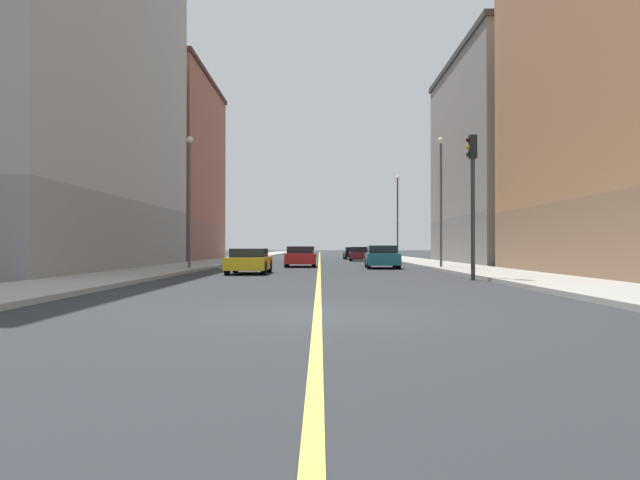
# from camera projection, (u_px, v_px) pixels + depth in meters

# --- Properties ---
(ground_plane) EXTENTS (400.00, 400.00, 0.00)m
(ground_plane) POSITION_uv_depth(u_px,v_px,m) (317.00, 314.00, 11.74)
(ground_plane) COLOR #292C30
(ground_plane) RESTS_ON ground
(sidewalk_left) EXTENTS (3.69, 168.00, 0.15)m
(sidewalk_left) POSITION_uv_depth(u_px,v_px,m) (401.00, 259.00, 60.74)
(sidewalk_left) COLOR #9E9B93
(sidewalk_left) RESTS_ON ground
(sidewalk_right) EXTENTS (3.69, 168.00, 0.15)m
(sidewalk_right) POSITION_uv_depth(u_px,v_px,m) (237.00, 259.00, 60.73)
(sidewalk_right) COLOR #9E9B93
(sidewalk_right) RESTS_ON ground
(lane_center_stripe) EXTENTS (0.16, 154.00, 0.01)m
(lane_center_stripe) POSITION_uv_depth(u_px,v_px,m) (319.00, 260.00, 60.73)
(lane_center_stripe) COLOR #E5D14C
(lane_center_stripe) RESTS_ON ground
(building_left_mid) EXTENTS (11.22, 18.79, 15.54)m
(building_left_mid) POSITION_uv_depth(u_px,v_px,m) (525.00, 160.00, 45.85)
(building_left_mid) COLOR slate
(building_left_mid) RESTS_ON ground
(building_right_corner) EXTENTS (11.22, 25.13, 22.03)m
(building_right_corner) POSITION_uv_depth(u_px,v_px,m) (38.00, 70.00, 33.69)
(building_right_corner) COLOR gray
(building_right_corner) RESTS_ON ground
(building_right_midblock) EXTENTS (11.22, 18.19, 16.81)m
(building_right_midblock) POSITION_uv_depth(u_px,v_px,m) (151.00, 169.00, 56.16)
(building_right_midblock) COLOR brown
(building_right_midblock) RESTS_ON ground
(traffic_light_left_near) EXTENTS (0.40, 0.32, 5.60)m
(traffic_light_left_near) POSITION_uv_depth(u_px,v_px,m) (472.00, 186.00, 23.58)
(traffic_light_left_near) COLOR #2D2D2D
(traffic_light_left_near) RESTS_ON ground
(street_lamp_left_near) EXTENTS (0.36, 0.36, 7.37)m
(street_lamp_left_near) POSITION_uv_depth(u_px,v_px,m) (440.00, 189.00, 34.83)
(street_lamp_left_near) COLOR #4C4C51
(street_lamp_left_near) RESTS_ON ground
(street_lamp_right_near) EXTENTS (0.36, 0.36, 7.07)m
(street_lamp_right_near) POSITION_uv_depth(u_px,v_px,m) (189.00, 188.00, 32.76)
(street_lamp_right_near) COLOR #4C4C51
(street_lamp_right_near) RESTS_ON ground
(street_lamp_left_far) EXTENTS (0.36, 0.36, 7.44)m
(street_lamp_left_far) POSITION_uv_depth(u_px,v_px,m) (397.00, 209.00, 54.35)
(street_lamp_left_far) COLOR #4C4C51
(street_lamp_left_far) RESTS_ON ground
(car_white) EXTENTS (2.03, 4.25, 1.30)m
(car_white) POSITION_uv_depth(u_px,v_px,m) (308.00, 252.00, 75.87)
(car_white) COLOR white
(car_white) RESTS_ON ground
(car_yellow) EXTENTS (1.96, 4.07, 1.20)m
(car_yellow) POSITION_uv_depth(u_px,v_px,m) (249.00, 261.00, 29.19)
(car_yellow) COLOR gold
(car_yellow) RESTS_ON ground
(car_red) EXTENTS (2.03, 4.57, 1.31)m
(car_red) POSITION_uv_depth(u_px,v_px,m) (300.00, 257.00, 39.34)
(car_red) COLOR red
(car_red) RESTS_ON ground
(car_maroon) EXTENTS (2.03, 4.00, 1.27)m
(car_maroon) POSITION_uv_depth(u_px,v_px,m) (360.00, 254.00, 55.15)
(car_maroon) COLOR maroon
(car_maroon) RESTS_ON ground
(car_silver) EXTENTS (1.82, 4.48, 1.22)m
(car_silver) POSITION_uv_depth(u_px,v_px,m) (301.00, 255.00, 49.85)
(car_silver) COLOR silver
(car_silver) RESTS_ON ground
(car_black) EXTENTS (1.87, 3.99, 1.24)m
(car_black) POSITION_uv_depth(u_px,v_px,m) (352.00, 253.00, 62.06)
(car_black) COLOR black
(car_black) RESTS_ON ground
(car_teal) EXTENTS (2.05, 4.43, 1.36)m
(car_teal) POSITION_uv_depth(u_px,v_px,m) (382.00, 257.00, 36.60)
(car_teal) COLOR #196670
(car_teal) RESTS_ON ground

